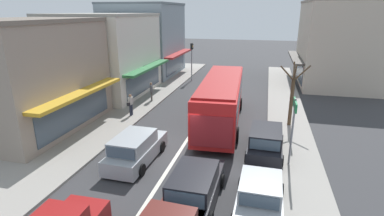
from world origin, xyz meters
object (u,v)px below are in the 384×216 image
city_bus (221,98)px  street_tree_right (292,97)px  traffic_light_downstreet (192,55)px  pedestrian_with_handbag_near (131,103)px  directional_road_sign (294,117)px  parked_wagon_kerb_second (266,142)px  pedestrian_browsing_midblock (151,90)px  wagon_queue_far_back (195,188)px  wagon_queue_gap_filler (136,149)px  parked_sedan_kerb_front (260,198)px

city_bus → street_tree_right: street_tree_right is taller
traffic_light_downstreet → pedestrian_with_handbag_near: (-1.42, -13.07, -1.79)m
directional_road_sign → street_tree_right: bearing=86.6°
city_bus → parked_wagon_kerb_second: 5.29m
pedestrian_browsing_midblock → wagon_queue_far_back: bearing=-61.9°
wagon_queue_far_back → pedestrian_with_handbag_near: size_ratio=2.77×
wagon_queue_gap_filler → wagon_queue_far_back: same height
city_bus → pedestrian_browsing_midblock: 7.57m
city_bus → street_tree_right: 4.71m
wagon_queue_far_back → directional_road_sign: 6.07m
parked_sedan_kerb_front → pedestrian_with_handbag_near: pedestrian_with_handbag_near is taller
wagon_queue_gap_filler → pedestrian_with_handbag_near: bearing=117.0°
city_bus → traffic_light_downstreet: (-5.28, 12.77, 0.97)m
pedestrian_browsing_midblock → city_bus: bearing=-28.8°
parked_wagon_kerb_second → pedestrian_with_handbag_near: bearing=158.7°
pedestrian_with_handbag_near → street_tree_right: bearing=4.4°
street_tree_right → pedestrian_browsing_midblock: size_ratio=2.69×
city_bus → wagon_queue_far_back: city_bus is taller
pedestrian_with_handbag_near → pedestrian_browsing_midblock: size_ratio=1.00×
wagon_queue_far_back → pedestrian_browsing_midblock: bearing=118.1°
directional_road_sign → pedestrian_with_handbag_near: size_ratio=2.21×
traffic_light_downstreet → street_tree_right: size_ratio=0.96×
parked_sedan_kerb_front → traffic_light_downstreet: (-8.25, 22.17, 2.19)m
wagon_queue_far_back → pedestrian_browsing_midblock: 14.82m
parked_wagon_kerb_second → wagon_queue_gap_filler: bearing=-158.7°
parked_wagon_kerb_second → traffic_light_downstreet: 18.99m
pedestrian_with_handbag_near → wagon_queue_gap_filler: bearing=-63.0°
directional_road_sign → pedestrian_browsing_midblock: bearing=140.9°
wagon_queue_gap_filler → parked_wagon_kerb_second: same height
street_tree_right → pedestrian_with_handbag_near: bearing=-175.6°
parked_wagon_kerb_second → pedestrian_browsing_midblock: (-9.71, 7.75, 0.32)m
parked_wagon_kerb_second → pedestrian_browsing_midblock: pedestrian_browsing_midblock is taller
parked_wagon_kerb_second → street_tree_right: bearing=71.7°
traffic_light_downstreet → parked_sedan_kerb_front: bearing=-69.6°
wagon_queue_gap_filler → wagon_queue_far_back: size_ratio=1.01×
parked_sedan_kerb_front → directional_road_sign: (1.36, 4.14, 2.01)m
parked_wagon_kerb_second → pedestrian_with_handbag_near: size_ratio=2.79×
wagon_queue_far_back → pedestrian_browsing_midblock: pedestrian_browsing_midblock is taller
directional_road_sign → traffic_light_downstreet: bearing=118.1°
wagon_queue_gap_filler → street_tree_right: (8.12, 7.26, 1.36)m
traffic_light_downstreet → street_tree_right: 15.76m
parked_sedan_kerb_front → pedestrian_with_handbag_near: size_ratio=2.59×
parked_sedan_kerb_front → pedestrian_browsing_midblock: size_ratio=2.59×
traffic_light_downstreet → directional_road_sign: size_ratio=1.17×
parked_sedan_kerb_front → traffic_light_downstreet: size_ratio=1.01×
parked_wagon_kerb_second → wagon_queue_far_back: bearing=-117.2°
parked_wagon_kerb_second → traffic_light_downstreet: size_ratio=1.08×
city_bus → traffic_light_downstreet: traffic_light_downstreet is taller
wagon_queue_gap_filler → directional_road_sign: 8.13m
directional_road_sign → wagon_queue_gap_filler: bearing=-169.6°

